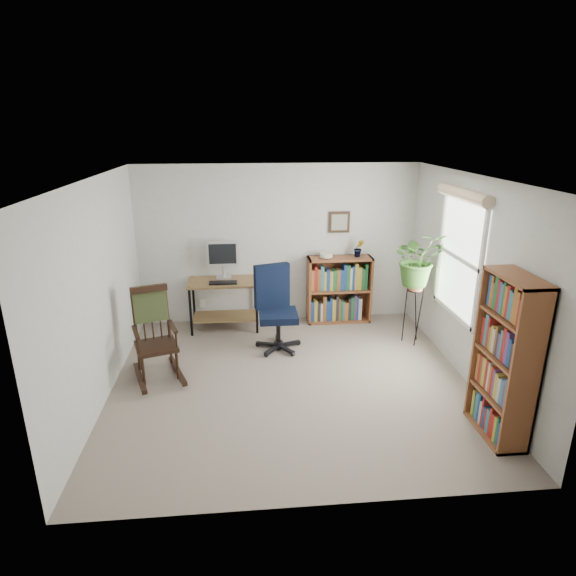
{
  "coord_description": "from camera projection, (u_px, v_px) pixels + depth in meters",
  "views": [
    {
      "loc": [
        -0.52,
        -5.08,
        2.92
      ],
      "look_at": [
        0.0,
        0.4,
        1.05
      ],
      "focal_mm": 30.0,
      "sensor_mm": 36.0,
      "label": 1
    }
  ],
  "objects": [
    {
      "name": "tall_bookshelf",
      "position": [
        505.0,
        359.0,
        4.55
      ],
      "size": [
        0.31,
        0.72,
        1.65
      ],
      "primitive_type": null,
      "color": "brown",
      "rests_on": "floor"
    },
    {
      "name": "wall_front",
      "position": [
        319.0,
        374.0,
        3.5
      ],
      "size": [
        4.2,
        0.0,
        2.4
      ],
      "primitive_type": "cube",
      "color": "silver",
      "rests_on": "ground"
    },
    {
      "name": "office_chair",
      "position": [
        278.0,
        309.0,
        6.43
      ],
      "size": [
        0.79,
        0.79,
        1.17
      ],
      "primitive_type": null,
      "rotation": [
        0.0,
        0.0,
        0.3
      ],
      "color": "black",
      "rests_on": "floor"
    },
    {
      "name": "low_bookshelf",
      "position": [
        339.0,
        290.0,
        7.41
      ],
      "size": [
        0.97,
        0.32,
        1.03
      ],
      "primitive_type": null,
      "color": "brown",
      "rests_on": "floor"
    },
    {
      "name": "keyboard",
      "position": [
        223.0,
        283.0,
        6.94
      ],
      "size": [
        0.4,
        0.15,
        0.02
      ],
      "primitive_type": "cube",
      "color": "black",
      "rests_on": "desk"
    },
    {
      "name": "wall_back",
      "position": [
        278.0,
        245.0,
        7.27
      ],
      "size": [
        4.2,
        0.0,
        2.4
      ],
      "primitive_type": "cube",
      "color": "silver",
      "rests_on": "ground"
    },
    {
      "name": "window",
      "position": [
        459.0,
        258.0,
        5.79
      ],
      "size": [
        0.12,
        1.2,
        1.5
      ],
      "primitive_type": null,
      "color": "white",
      "rests_on": "wall_right"
    },
    {
      "name": "desk",
      "position": [
        224.0,
        305.0,
        7.18
      ],
      "size": [
        1.04,
        0.57,
        0.75
      ],
      "primitive_type": null,
      "color": "olive",
      "rests_on": "floor"
    },
    {
      "name": "ceiling",
      "position": [
        292.0,
        178.0,
        5.0
      ],
      "size": [
        4.2,
        4.0,
        0.0
      ],
      "primitive_type": "cube",
      "color": "silver",
      "rests_on": "ground"
    },
    {
      "name": "monitor",
      "position": [
        223.0,
        260.0,
        7.1
      ],
      "size": [
        0.46,
        0.16,
        0.56
      ],
      "primitive_type": null,
      "color": "silver",
      "rests_on": "desk"
    },
    {
      "name": "plant_stand",
      "position": [
        413.0,
        312.0,
        6.67
      ],
      "size": [
        0.33,
        0.33,
        0.92
      ],
      "primitive_type": null,
      "rotation": [
        0.0,
        0.0,
        0.37
      ],
      "color": "black",
      "rests_on": "floor"
    },
    {
      "name": "rocking_chair",
      "position": [
        155.0,
        334.0,
        5.69
      ],
      "size": [
        0.86,
        1.11,
        1.14
      ],
      "primitive_type": null,
      "rotation": [
        0.0,
        0.0,
        0.31
      ],
      "color": "black",
      "rests_on": "floor"
    },
    {
      "name": "floor",
      "position": [
        291.0,
        381.0,
        5.77
      ],
      "size": [
        4.2,
        4.0,
        0.0
      ],
      "primitive_type": "cube",
      "color": "gray",
      "rests_on": "ground"
    },
    {
      "name": "wall_right",
      "position": [
        471.0,
        281.0,
        5.57
      ],
      "size": [
        0.0,
        4.0,
        2.4
      ],
      "primitive_type": "cube",
      "color": "silver",
      "rests_on": "ground"
    },
    {
      "name": "spider_plant",
      "position": [
        420.0,
        232.0,
        6.31
      ],
      "size": [
        1.69,
        1.88,
        1.46
      ],
      "primitive_type": "imported",
      "color": "#336122",
      "rests_on": "plant_stand"
    },
    {
      "name": "wall_left",
      "position": [
        99.0,
        293.0,
        5.2
      ],
      "size": [
        0.0,
        4.0,
        2.4
      ],
      "primitive_type": "cube",
      "color": "silver",
      "rests_on": "ground"
    },
    {
      "name": "framed_picture",
      "position": [
        339.0,
        222.0,
        7.22
      ],
      "size": [
        0.32,
        0.04,
        0.32
      ],
      "primitive_type": null,
      "color": "black",
      "rests_on": "wall_back"
    },
    {
      "name": "potted_plant_small",
      "position": [
        358.0,
        253.0,
        7.26
      ],
      "size": [
        0.13,
        0.24,
        0.11
      ],
      "primitive_type": "imported",
      "color": "#336122",
      "rests_on": "low_bookshelf"
    }
  ]
}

